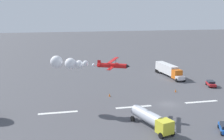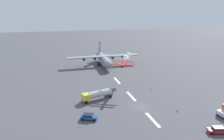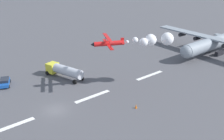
% 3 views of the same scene
% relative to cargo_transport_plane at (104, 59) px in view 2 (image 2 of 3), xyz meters
% --- Properties ---
extents(ground_plane, '(440.00, 440.00, 0.00)m').
position_rel_cargo_transport_plane_xyz_m(ground_plane, '(-47.77, 0.25, -3.23)').
color(ground_plane, '#4C4C51').
rests_on(ground_plane, ground).
extents(runway_stripe_2, '(8.00, 0.90, 0.01)m').
position_rel_cargo_transport_plane_xyz_m(runway_stripe_2, '(-55.84, 0.25, -3.22)').
color(runway_stripe_2, white).
rests_on(runway_stripe_2, ground).
extents(runway_stripe_3, '(8.00, 0.90, 0.01)m').
position_rel_cargo_transport_plane_xyz_m(runway_stripe_3, '(-39.70, 0.25, -3.22)').
color(runway_stripe_3, white).
rests_on(runway_stripe_3, ground).
extents(runway_stripe_4, '(8.00, 0.90, 0.01)m').
position_rel_cargo_transport_plane_xyz_m(runway_stripe_4, '(-23.56, 0.25, -3.22)').
color(runway_stripe_4, white).
rests_on(runway_stripe_4, ground).
extents(cargo_transport_plane, '(24.05, 35.68, 10.81)m').
position_rel_cargo_transport_plane_xyz_m(cargo_transport_plane, '(0.00, 0.00, 0.00)').
color(cargo_transport_plane, gray).
rests_on(cargo_transport_plane, ground).
extents(stunt_biplane_red, '(15.63, 10.43, 2.68)m').
position_rel_cargo_transport_plane_xyz_m(stunt_biplane_red, '(-27.14, -2.28, 6.44)').
color(stunt_biplane_red, red).
extents(fuel_tanker_truck, '(5.27, 10.06, 2.90)m').
position_rel_cargo_transport_plane_xyz_m(fuel_tanker_truck, '(-39.49, 11.66, -1.48)').
color(fuel_tanker_truck, yellow).
rests_on(fuel_tanker_truck, ground).
extents(followme_car_yellow, '(2.91, 4.58, 1.52)m').
position_rel_cargo_transport_plane_xyz_m(followme_car_yellow, '(-65.34, -11.48, -2.42)').
color(followme_car_yellow, '#B21E23').
rests_on(followme_car_yellow, ground).
extents(airport_staff_sedan, '(3.36, 4.64, 1.52)m').
position_rel_cargo_transport_plane_xyz_m(airport_staff_sedan, '(-51.32, 16.06, -2.42)').
color(airport_staff_sedan, '#194CA5').
rests_on(airport_staff_sedan, ground).
extents(traffic_cone_near, '(0.44, 0.44, 0.75)m').
position_rel_cargo_transport_plane_xyz_m(traffic_cone_near, '(-53.46, -8.35, -2.85)').
color(traffic_cone_near, orange).
rests_on(traffic_cone_near, ground).
extents(traffic_cone_far, '(0.44, 0.44, 0.75)m').
position_rel_cargo_transport_plane_xyz_m(traffic_cone_far, '(-36.19, -8.32, -2.85)').
color(traffic_cone_far, orange).
rests_on(traffic_cone_far, ground).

